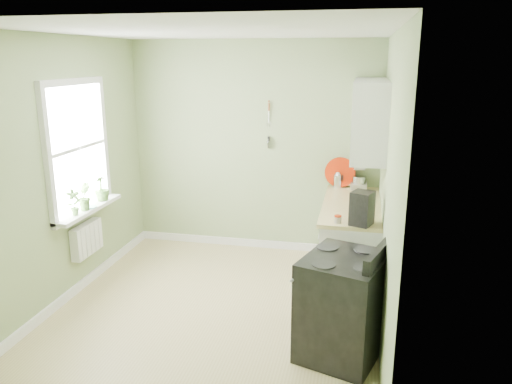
% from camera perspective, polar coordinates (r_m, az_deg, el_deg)
% --- Properties ---
extents(floor, '(3.20, 3.60, 0.02)m').
position_cam_1_polar(floor, '(5.23, -4.58, -13.33)').
color(floor, tan).
rests_on(floor, ground).
extents(ceiling, '(3.20, 3.60, 0.02)m').
position_cam_1_polar(ceiling, '(4.60, -5.33, 17.99)').
color(ceiling, white).
rests_on(ceiling, wall_back).
extents(wall_back, '(3.20, 0.02, 2.70)m').
position_cam_1_polar(wall_back, '(6.45, -0.26, 5.07)').
color(wall_back, '#92A470').
rests_on(wall_back, floor).
extents(wall_left, '(0.02, 3.60, 2.70)m').
position_cam_1_polar(wall_left, '(5.42, -21.47, 2.07)').
color(wall_left, '#92A470').
rests_on(wall_left, floor).
extents(wall_right, '(0.02, 3.60, 2.70)m').
position_cam_1_polar(wall_right, '(4.54, 14.91, 0.26)').
color(wall_right, '#92A470').
rests_on(wall_right, floor).
extents(base_cabinets, '(0.60, 1.60, 0.87)m').
position_cam_1_polar(base_cabinets, '(5.77, 10.79, -5.88)').
color(base_cabinets, white).
rests_on(base_cabinets, floor).
extents(countertop, '(0.64, 1.60, 0.04)m').
position_cam_1_polar(countertop, '(5.62, 10.91, -1.54)').
color(countertop, '#D4C381').
rests_on(countertop, base_cabinets).
extents(upper_cabinets, '(0.35, 1.40, 0.80)m').
position_cam_1_polar(upper_cabinets, '(5.53, 12.85, 8.26)').
color(upper_cabinets, white).
rests_on(upper_cabinets, wall_right).
extents(window, '(0.06, 1.14, 1.44)m').
position_cam_1_polar(window, '(5.61, -19.77, 4.74)').
color(window, white).
rests_on(window, wall_left).
extents(window_sill, '(0.18, 1.14, 0.04)m').
position_cam_1_polar(window_sill, '(5.72, -18.56, -1.87)').
color(window_sill, white).
rests_on(window_sill, wall_left).
extents(radiator, '(0.12, 0.50, 0.35)m').
position_cam_1_polar(radiator, '(5.80, -18.79, -5.11)').
color(radiator, white).
rests_on(radiator, wall_left).
extents(wall_utensils, '(0.02, 0.14, 0.58)m').
position_cam_1_polar(wall_utensils, '(6.35, 1.46, 6.87)').
color(wall_utensils, '#D4C381').
rests_on(wall_utensils, wall_back).
extents(stove, '(0.83, 0.88, 1.01)m').
position_cam_1_polar(stove, '(4.38, 9.93, -12.65)').
color(stove, black).
rests_on(stove, floor).
extents(stand_mixer, '(0.20, 0.33, 0.39)m').
position_cam_1_polar(stand_mixer, '(6.29, 11.73, 1.95)').
color(stand_mixer, '#B2B2B7').
rests_on(stand_mixer, countertop).
extents(kettle, '(0.19, 0.11, 0.19)m').
position_cam_1_polar(kettle, '(6.29, 9.31, 1.43)').
color(kettle, silver).
rests_on(kettle, countertop).
extents(coffee_maker, '(0.25, 0.26, 0.33)m').
position_cam_1_polar(coffee_maker, '(4.90, 11.99, -1.92)').
color(coffee_maker, black).
rests_on(coffee_maker, countertop).
extents(red_tray, '(0.38, 0.06, 0.38)m').
position_cam_1_polar(red_tray, '(6.27, 9.59, 2.23)').
color(red_tray, '#A21E04').
rests_on(red_tray, countertop).
extents(jar, '(0.07, 0.07, 0.08)m').
position_cam_1_polar(jar, '(4.94, 9.34, -3.08)').
color(jar, '#AFA08B').
rests_on(jar, countertop).
extents(plant_a, '(0.17, 0.18, 0.28)m').
position_cam_1_polar(plant_a, '(5.44, -20.11, -1.12)').
color(plant_a, '#42682A').
rests_on(plant_a, window_sill).
extents(plant_b, '(0.20, 0.21, 0.30)m').
position_cam_1_polar(plant_b, '(5.60, -19.07, -0.49)').
color(plant_b, '#42682A').
rests_on(plant_b, window_sill).
extents(plant_c, '(0.21, 0.21, 0.30)m').
position_cam_1_polar(plant_c, '(5.91, -17.22, 0.46)').
color(plant_c, '#42682A').
rests_on(plant_c, window_sill).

